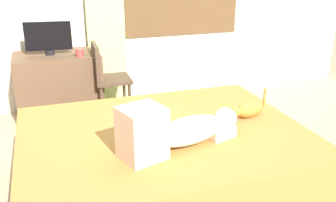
{
  "coord_description": "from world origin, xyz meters",
  "views": [
    {
      "loc": [
        -0.88,
        -2.38,
        1.74
      ],
      "look_at": [
        0.0,
        0.28,
        0.68
      ],
      "focal_mm": 41.46,
      "sensor_mm": 36.0,
      "label": 1
    }
  ],
  "objects_px": {
    "bed": "(164,163)",
    "chair_by_desk": "(106,76)",
    "person_lying": "(178,130)",
    "cat": "(248,109)",
    "desk": "(60,87)",
    "tv_monitor": "(48,38)",
    "cup": "(80,53)"
  },
  "relations": [
    {
      "from": "bed",
      "to": "cat",
      "type": "distance_m",
      "value": 0.79
    },
    {
      "from": "person_lying",
      "to": "cup",
      "type": "distance_m",
      "value": 1.9
    },
    {
      "from": "desk",
      "to": "cup",
      "type": "height_order",
      "value": "cup"
    },
    {
      "from": "person_lying",
      "to": "tv_monitor",
      "type": "distance_m",
      "value": 2.17
    },
    {
      "from": "tv_monitor",
      "to": "chair_by_desk",
      "type": "bearing_deg",
      "value": -19.7
    },
    {
      "from": "tv_monitor",
      "to": "chair_by_desk",
      "type": "relative_size",
      "value": 0.56
    },
    {
      "from": "cat",
      "to": "cup",
      "type": "bearing_deg",
      "value": 125.67
    },
    {
      "from": "desk",
      "to": "chair_by_desk",
      "type": "bearing_deg",
      "value": -22.01
    },
    {
      "from": "cup",
      "to": "chair_by_desk",
      "type": "relative_size",
      "value": 0.1
    },
    {
      "from": "cat",
      "to": "tv_monitor",
      "type": "height_order",
      "value": "tv_monitor"
    },
    {
      "from": "bed",
      "to": "desk",
      "type": "height_order",
      "value": "desk"
    },
    {
      "from": "cat",
      "to": "chair_by_desk",
      "type": "bearing_deg",
      "value": 119.24
    },
    {
      "from": "bed",
      "to": "cup",
      "type": "xyz_separation_m",
      "value": [
        -0.41,
        1.59,
        0.52
      ]
    },
    {
      "from": "tv_monitor",
      "to": "bed",
      "type": "bearing_deg",
      "value": -68.33
    },
    {
      "from": "chair_by_desk",
      "to": "desk",
      "type": "bearing_deg",
      "value": 157.99
    },
    {
      "from": "person_lying",
      "to": "cup",
      "type": "relative_size",
      "value": 11.19
    },
    {
      "from": "desk",
      "to": "person_lying",
      "type": "bearing_deg",
      "value": -71.91
    },
    {
      "from": "bed",
      "to": "person_lying",
      "type": "relative_size",
      "value": 2.28
    },
    {
      "from": "person_lying",
      "to": "cat",
      "type": "xyz_separation_m",
      "value": [
        0.69,
        0.28,
        -0.05
      ]
    },
    {
      "from": "chair_by_desk",
      "to": "cat",
      "type": "bearing_deg",
      "value": -60.76
    },
    {
      "from": "bed",
      "to": "cup",
      "type": "bearing_deg",
      "value": 104.45
    },
    {
      "from": "bed",
      "to": "cat",
      "type": "height_order",
      "value": "cat"
    },
    {
      "from": "bed",
      "to": "chair_by_desk",
      "type": "distance_m",
      "value": 1.6
    },
    {
      "from": "person_lying",
      "to": "cat",
      "type": "distance_m",
      "value": 0.75
    },
    {
      "from": "tv_monitor",
      "to": "chair_by_desk",
      "type": "height_order",
      "value": "tv_monitor"
    },
    {
      "from": "desk",
      "to": "tv_monitor",
      "type": "bearing_deg",
      "value": -180.0
    },
    {
      "from": "bed",
      "to": "tv_monitor",
      "type": "height_order",
      "value": "tv_monitor"
    },
    {
      "from": "bed",
      "to": "tv_monitor",
      "type": "bearing_deg",
      "value": 111.67
    },
    {
      "from": "cup",
      "to": "cat",
      "type": "bearing_deg",
      "value": -54.33
    },
    {
      "from": "chair_by_desk",
      "to": "person_lying",
      "type": "bearing_deg",
      "value": -84.56
    },
    {
      "from": "person_lying",
      "to": "desk",
      "type": "bearing_deg",
      "value": 108.09
    },
    {
      "from": "chair_by_desk",
      "to": "tv_monitor",
      "type": "bearing_deg",
      "value": 160.3
    }
  ]
}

